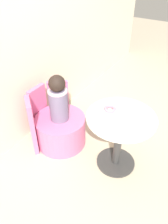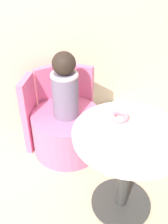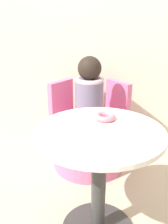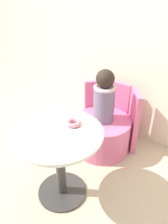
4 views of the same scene
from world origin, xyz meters
name	(u,v)px [view 1 (image 1 of 4)]	position (x,y,z in m)	size (l,w,h in m)	color
ground_plane	(112,163)	(0.00, 0.00, 0.00)	(12.00, 12.00, 0.00)	#B7A88E
back_wall	(19,34)	(0.00, 1.13, 1.20)	(6.00, 0.06, 2.40)	beige
round_table	(119,132)	(0.03, -0.02, 0.45)	(0.65, 0.65, 0.64)	#333333
tub_chair	(61,130)	(-0.03, 0.67, 0.18)	(0.57, 0.57, 0.36)	#DB6693
booth_backrest	(44,114)	(-0.03, 0.90, 0.33)	(0.67, 0.24, 0.65)	#DB6693
child_figure	(58,99)	(-0.03, 0.67, 0.61)	(0.21, 0.21, 0.53)	slate
donut	(110,109)	(0.06, 0.11, 0.65)	(0.12, 0.12, 0.03)	pink
paper_napkin	(137,125)	(-0.02, -0.19, 0.64)	(0.15, 0.15, 0.01)	silver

